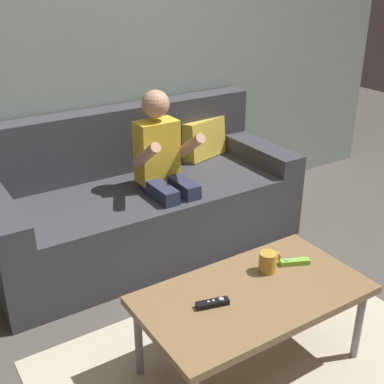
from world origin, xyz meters
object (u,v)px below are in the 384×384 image
at_px(person_seated_on_couch, 165,168).
at_px(coffee_mug, 268,262).
at_px(coffee_table, 253,298).
at_px(game_remote_lime_near_edge, 295,262).
at_px(couch, 142,203).
at_px(game_remote_black_center, 213,303).

distance_m(person_seated_on_couch, coffee_mug, 0.97).
bearing_deg(coffee_table, game_remote_lime_near_edge, 12.23).
height_order(couch, game_remote_lime_near_edge, couch).
distance_m(couch, coffee_table, 1.24).
xyz_separation_m(person_seated_on_couch, game_remote_black_center, (-0.38, -1.04, -0.17)).
relative_size(coffee_table, coffee_mug, 8.44).
xyz_separation_m(person_seated_on_couch, coffee_table, (-0.17, -1.05, -0.22)).
bearing_deg(game_remote_lime_near_edge, coffee_table, -167.77).
height_order(couch, game_remote_black_center, couch).
distance_m(game_remote_lime_near_edge, game_remote_black_center, 0.50).
relative_size(couch, game_remote_black_center, 13.37).
relative_size(person_seated_on_couch, coffee_mug, 8.75).
bearing_deg(coffee_table, person_seated_on_couch, 80.79).
height_order(person_seated_on_couch, coffee_mug, person_seated_on_couch).
xyz_separation_m(person_seated_on_couch, coffee_mug, (-0.02, -0.96, -0.13)).
relative_size(couch, coffee_mug, 16.38).
bearing_deg(couch, game_remote_lime_near_edge, -80.60).
height_order(game_remote_black_center, coffee_mug, coffee_mug).
bearing_deg(coffee_mug, person_seated_on_couch, 89.03).
height_order(coffee_table, coffee_mug, coffee_mug).
xyz_separation_m(coffee_table, game_remote_black_center, (-0.20, 0.01, 0.05)).
relative_size(couch, person_seated_on_couch, 1.87).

